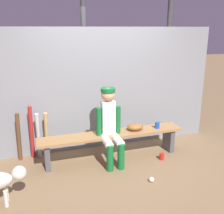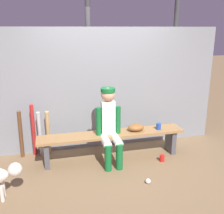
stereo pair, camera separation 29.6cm
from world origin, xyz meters
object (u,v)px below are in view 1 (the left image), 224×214
Objects in this scene: cup_on_bench at (157,125)px; baseball at (152,180)px; bat_aluminum_silver at (38,136)px; baseball_glove at (135,127)px; dugout_bench at (112,139)px; cup_on_ground at (162,156)px; player_seated at (110,124)px; bat_wood_tan at (47,134)px; bat_aluminum_red at (32,133)px; bat_wood_dark at (19,137)px.

baseball is at bearing -120.63° from cup_on_bench.
baseball_glove is at bearing -13.26° from bat_aluminum_silver.
baseball_glove reaches higher than baseball.
dugout_bench is at bearing 177.96° from cup_on_bench.
player_seated is at bearing 166.55° from cup_on_ground.
baseball is (1.34, -1.28, -0.37)m from bat_wood_tan.
bat_aluminum_red reaches higher than bat_wood_tan.
player_seated reaches higher than bat_wood_tan.
baseball_glove is 0.30× the size of bat_aluminum_red.
bat_wood_tan reaches higher than cup_on_ground.
bat_wood_dark is at bearing 163.05° from cup_on_ground.
dugout_bench is 3.02× the size of bat_aluminum_silver.
dugout_bench is 0.83m from cup_on_bench.
bat_aluminum_red is at bearing 156.99° from player_seated.
bat_aluminum_red is at bearing 168.28° from cup_on_bench.
player_seated reaches higher than bat_aluminum_red.
baseball_glove is at bearing -15.71° from bat_wood_tan.
dugout_bench is 22.19× the size of cup_on_ground.
bat_aluminum_red is 8.54× the size of cup_on_ground.
bat_wood_dark reaches higher than bat_aluminum_silver.
bat_aluminum_red is at bearing 7.27° from bat_wood_dark.
cup_on_ground is at bearing -19.19° from bat_aluminum_red.
bat_aluminum_silver is at bearing 166.74° from baseball_glove.
player_seated is at bearing 116.43° from baseball.
player_seated is at bearing -23.60° from bat_aluminum_silver.
bat_aluminum_silver is 7.34× the size of cup_on_bench.
player_seated is 1.06m from baseball.
bat_wood_dark is at bearing 169.93° from cup_on_bench.
bat_wood_tan is (-1.03, 0.41, 0.05)m from dugout_bench.
player_seated is (-0.07, -0.11, 0.31)m from dugout_bench.
cup_on_bench is (1.84, -0.44, 0.11)m from bat_wood_tan.
cup_on_bench reaches higher than dugout_bench.
player_seated is 0.90m from cup_on_bench.
bat_wood_dark reaches higher than dugout_bench.
dugout_bench is at bearing 109.80° from baseball.
baseball is at bearing -43.59° from bat_wood_tan.
dugout_bench is at bearing 158.34° from cup_on_ground.
baseball is at bearing -38.89° from bat_aluminum_red.
bat_wood_tan is 0.14m from bat_aluminum_silver.
player_seated is 1.45× the size of bat_wood_dark.
dugout_bench is 1.11m from bat_wood_tan.
baseball_glove is 1.51m from bat_wood_tan.
baseball_glove is at bearing -13.45° from bat_aluminum_red.
bat_aluminum_silver is 2.02m from cup_on_bench.
bat_aluminum_red reaches higher than baseball_glove.
bat_aluminum_silver is at bearing 156.40° from player_seated.
player_seated is at bearing -174.93° from cup_on_bench.
bat_aluminum_red is (-1.20, 0.51, -0.19)m from player_seated.
player_seated is at bearing -19.00° from bat_wood_dark.
bat_aluminum_silver is 2.09m from cup_on_ground.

